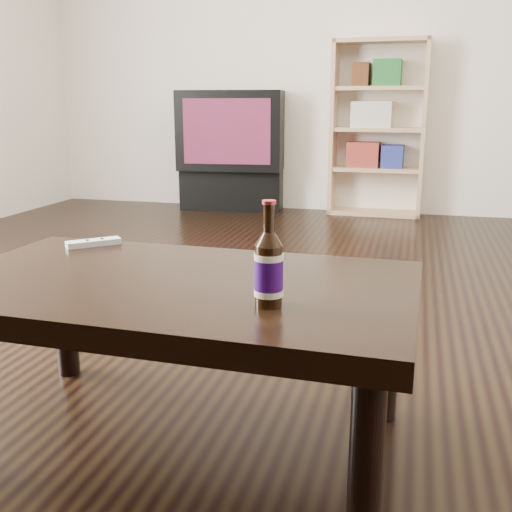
% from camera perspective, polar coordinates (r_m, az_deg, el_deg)
% --- Properties ---
extents(floor, '(5.00, 6.00, 0.01)m').
position_cam_1_polar(floor, '(2.57, -4.31, -6.87)').
color(floor, black).
rests_on(floor, ground).
extents(wall_back, '(5.00, 0.02, 2.70)m').
position_cam_1_polar(wall_back, '(5.35, 6.60, 18.83)').
color(wall_back, silver).
rests_on(wall_back, ground).
extents(tv_stand, '(0.93, 0.53, 0.36)m').
position_cam_1_polar(tv_stand, '(5.44, -2.16, 6.46)').
color(tv_stand, black).
rests_on(tv_stand, floor).
extents(tv, '(0.95, 0.65, 0.68)m').
position_cam_1_polar(tv, '(5.39, -2.21, 11.89)').
color(tv, black).
rests_on(tv, tv_stand).
extents(bookshelf, '(0.78, 0.37, 1.43)m').
position_cam_1_polar(bookshelf, '(5.23, 11.50, 12.08)').
color(bookshelf, '#AC7D5A').
rests_on(bookshelf, floor).
extents(coffee_table, '(1.27, 0.76, 0.47)m').
position_cam_1_polar(coffee_table, '(1.62, -7.63, -4.31)').
color(coffee_table, black).
rests_on(coffee_table, floor).
extents(beer_bottle, '(0.09, 0.09, 0.25)m').
position_cam_1_polar(beer_bottle, '(1.36, 1.22, -1.28)').
color(beer_bottle, black).
rests_on(beer_bottle, coffee_table).
extents(remote, '(0.16, 0.15, 0.02)m').
position_cam_1_polar(remote, '(2.03, -15.22, 1.24)').
color(remote, silver).
rests_on(remote, coffee_table).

